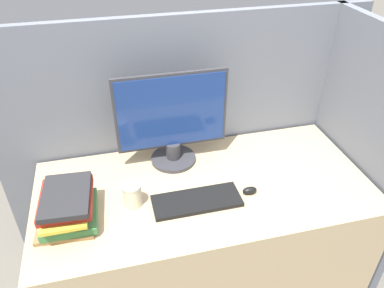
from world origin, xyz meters
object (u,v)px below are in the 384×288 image
keyboard (197,201)px  mouse (250,190)px  book_stack (67,207)px  monitor (172,123)px  coffee_cup (132,195)px

keyboard → mouse: size_ratio=5.81×
book_stack → keyboard: bearing=-2.6°
monitor → coffee_cup: (-0.24, -0.28, -0.17)m
coffee_cup → keyboard: bearing=-11.9°
monitor → keyboard: bearing=-83.7°
coffee_cup → mouse: bearing=-6.3°
mouse → coffee_cup: bearing=173.7°
monitor → coffee_cup: monitor is taller
keyboard → mouse: (0.25, 0.00, 0.01)m
monitor → coffee_cup: bearing=-130.7°
keyboard → book_stack: 0.55m
keyboard → coffee_cup: (-0.28, 0.06, 0.05)m
mouse → book_stack: bearing=178.2°
book_stack → coffee_cup: bearing=7.0°
mouse → book_stack: size_ratio=0.23×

